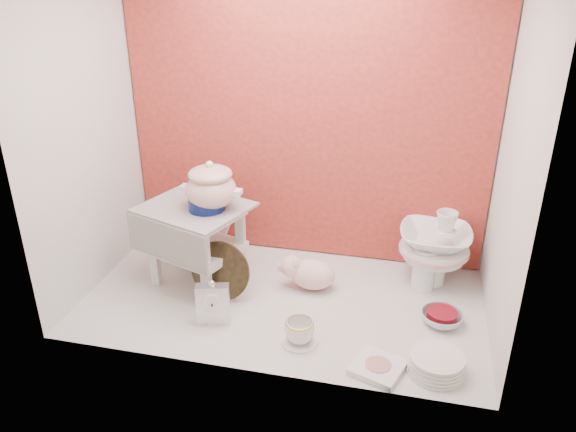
{
  "coord_description": "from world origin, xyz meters",
  "views": [
    {
      "loc": [
        0.53,
        -2.14,
        1.46
      ],
      "look_at": [
        0.02,
        0.02,
        0.42
      ],
      "focal_mm": 35.49,
      "sensor_mm": 36.0,
      "label": 1
    }
  ],
  "objects_px": {
    "gold_rim_teacup": "(299,331)",
    "dinner_plate_stack": "(436,364)",
    "porcelain_tower": "(434,247)",
    "step_stool": "(197,245)",
    "floral_platter": "(200,209)",
    "mantel_clock": "(213,302)",
    "plush_pig": "(313,274)",
    "soup_tureen": "(211,185)",
    "blue_white_vase": "(208,242)",
    "crystal_bowl": "(442,318)"
  },
  "relations": [
    {
      "from": "mantel_clock",
      "to": "gold_rim_teacup",
      "type": "distance_m",
      "value": 0.39
    },
    {
      "from": "porcelain_tower",
      "to": "soup_tureen",
      "type": "bearing_deg",
      "value": -165.28
    },
    {
      "from": "mantel_clock",
      "to": "crystal_bowl",
      "type": "bearing_deg",
      "value": -2.1
    },
    {
      "from": "plush_pig",
      "to": "gold_rim_teacup",
      "type": "distance_m",
      "value": 0.42
    },
    {
      "from": "step_stool",
      "to": "crystal_bowl",
      "type": "bearing_deg",
      "value": 14.93
    },
    {
      "from": "step_stool",
      "to": "blue_white_vase",
      "type": "distance_m",
      "value": 0.23
    },
    {
      "from": "step_stool",
      "to": "mantel_clock",
      "type": "relative_size",
      "value": 2.21
    },
    {
      "from": "soup_tureen",
      "to": "plush_pig",
      "type": "distance_m",
      "value": 0.63
    },
    {
      "from": "mantel_clock",
      "to": "gold_rim_teacup",
      "type": "height_order",
      "value": "mantel_clock"
    },
    {
      "from": "soup_tureen",
      "to": "gold_rim_teacup",
      "type": "height_order",
      "value": "soup_tureen"
    },
    {
      "from": "soup_tureen",
      "to": "gold_rim_teacup",
      "type": "xyz_separation_m",
      "value": [
        0.48,
        -0.35,
        -0.46
      ]
    },
    {
      "from": "blue_white_vase",
      "to": "crystal_bowl",
      "type": "distance_m",
      "value": 1.2
    },
    {
      "from": "porcelain_tower",
      "to": "step_stool",
      "type": "bearing_deg",
      "value": -166.7
    },
    {
      "from": "gold_rim_teacup",
      "to": "dinner_plate_stack",
      "type": "relative_size",
      "value": 0.55
    },
    {
      "from": "gold_rim_teacup",
      "to": "crystal_bowl",
      "type": "relative_size",
      "value": 0.7
    },
    {
      "from": "blue_white_vase",
      "to": "porcelain_tower",
      "type": "relative_size",
      "value": 0.58
    },
    {
      "from": "floral_platter",
      "to": "mantel_clock",
      "type": "bearing_deg",
      "value": -64.88
    },
    {
      "from": "floral_platter",
      "to": "porcelain_tower",
      "type": "height_order",
      "value": "floral_platter"
    },
    {
      "from": "soup_tureen",
      "to": "plush_pig",
      "type": "relative_size",
      "value": 1.0
    },
    {
      "from": "soup_tureen",
      "to": "floral_platter",
      "type": "bearing_deg",
      "value": 120.65
    },
    {
      "from": "floral_platter",
      "to": "porcelain_tower",
      "type": "xyz_separation_m",
      "value": [
        1.22,
        -0.1,
        -0.02
      ]
    },
    {
      "from": "gold_rim_teacup",
      "to": "porcelain_tower",
      "type": "xyz_separation_m",
      "value": [
        0.52,
        0.61,
        0.13
      ]
    },
    {
      "from": "gold_rim_teacup",
      "to": "porcelain_tower",
      "type": "height_order",
      "value": "porcelain_tower"
    },
    {
      "from": "gold_rim_teacup",
      "to": "step_stool",
      "type": "bearing_deg",
      "value": 148.1
    },
    {
      "from": "blue_white_vase",
      "to": "soup_tureen",
      "type": "bearing_deg",
      "value": -61.22
    },
    {
      "from": "soup_tureen",
      "to": "floral_platter",
      "type": "xyz_separation_m",
      "value": [
        -0.22,
        0.36,
        -0.3
      ]
    },
    {
      "from": "step_stool",
      "to": "crystal_bowl",
      "type": "relative_size",
      "value": 2.6
    },
    {
      "from": "crystal_bowl",
      "to": "porcelain_tower",
      "type": "xyz_separation_m",
      "value": [
        -0.05,
        0.34,
        0.16
      ]
    },
    {
      "from": "blue_white_vase",
      "to": "mantel_clock",
      "type": "xyz_separation_m",
      "value": [
        0.21,
        -0.51,
        -0.01
      ]
    },
    {
      "from": "plush_pig",
      "to": "crystal_bowl",
      "type": "xyz_separation_m",
      "value": [
        0.59,
        -0.15,
        -0.05
      ]
    },
    {
      "from": "blue_white_vase",
      "to": "crystal_bowl",
      "type": "relative_size",
      "value": 1.24
    },
    {
      "from": "mantel_clock",
      "to": "plush_pig",
      "type": "height_order",
      "value": "mantel_clock"
    },
    {
      "from": "gold_rim_teacup",
      "to": "floral_platter",
      "type": "bearing_deg",
      "value": 134.37
    },
    {
      "from": "floral_platter",
      "to": "gold_rim_teacup",
      "type": "distance_m",
      "value": 1.01
    },
    {
      "from": "floral_platter",
      "to": "dinner_plate_stack",
      "type": "relative_size",
      "value": 1.97
    },
    {
      "from": "gold_rim_teacup",
      "to": "dinner_plate_stack",
      "type": "xyz_separation_m",
      "value": [
        0.54,
        -0.05,
        -0.02
      ]
    },
    {
      "from": "soup_tureen",
      "to": "plush_pig",
      "type": "bearing_deg",
      "value": 8.2
    },
    {
      "from": "mantel_clock",
      "to": "dinner_plate_stack",
      "type": "relative_size",
      "value": 0.92
    },
    {
      "from": "floral_platter",
      "to": "mantel_clock",
      "type": "relative_size",
      "value": 2.13
    },
    {
      "from": "crystal_bowl",
      "to": "floral_platter",
      "type": "bearing_deg",
      "value": 160.63
    },
    {
      "from": "soup_tureen",
      "to": "crystal_bowl",
      "type": "bearing_deg",
      "value": -4.43
    },
    {
      "from": "step_stool",
      "to": "porcelain_tower",
      "type": "relative_size",
      "value": 1.2
    },
    {
      "from": "soup_tureen",
      "to": "mantel_clock",
      "type": "height_order",
      "value": "soup_tureen"
    },
    {
      "from": "soup_tureen",
      "to": "blue_white_vase",
      "type": "relative_size",
      "value": 1.24
    },
    {
      "from": "porcelain_tower",
      "to": "blue_white_vase",
      "type": "bearing_deg",
      "value": -177.26
    },
    {
      "from": "mantel_clock",
      "to": "plush_pig",
      "type": "bearing_deg",
      "value": 30.29
    },
    {
      "from": "mantel_clock",
      "to": "gold_rim_teacup",
      "type": "relative_size",
      "value": 1.68
    },
    {
      "from": "dinner_plate_stack",
      "to": "plush_pig",
      "type": "bearing_deg",
      "value": 140.6
    },
    {
      "from": "mantel_clock",
      "to": "porcelain_tower",
      "type": "height_order",
      "value": "porcelain_tower"
    },
    {
      "from": "step_stool",
      "to": "crystal_bowl",
      "type": "xyz_separation_m",
      "value": [
        1.14,
        -0.09,
        -0.17
      ]
    }
  ]
}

